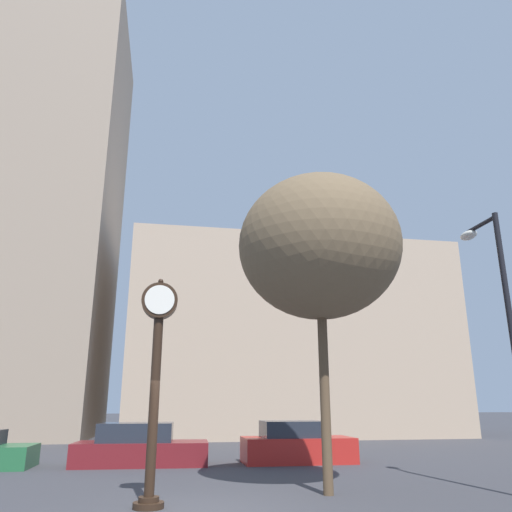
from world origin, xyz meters
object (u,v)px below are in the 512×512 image
street_clock (156,361)px  street_lamp_right (498,304)px  bare_tree (319,247)px  car_red (296,445)px  car_maroon (140,448)px

street_clock → street_lamp_right: 8.48m
street_clock → bare_tree: bare_tree is taller
bare_tree → street_clock: bearing=-168.9°
street_clock → car_red: size_ratio=1.21×
street_clock → car_red: street_clock is taller
bare_tree → car_red: bearing=81.8°
street_clock → car_red: (4.97, 7.23, -2.32)m
car_red → street_lamp_right: 9.02m
car_maroon → street_lamp_right: size_ratio=0.68×
street_clock → street_lamp_right: bearing=-1.4°
street_lamp_right → car_red: bearing=114.4°
car_red → street_lamp_right: bearing=-65.1°
car_maroon → car_red: car_red is taller
car_maroon → street_lamp_right: street_lamp_right is taller
street_clock → street_lamp_right: size_ratio=0.71×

